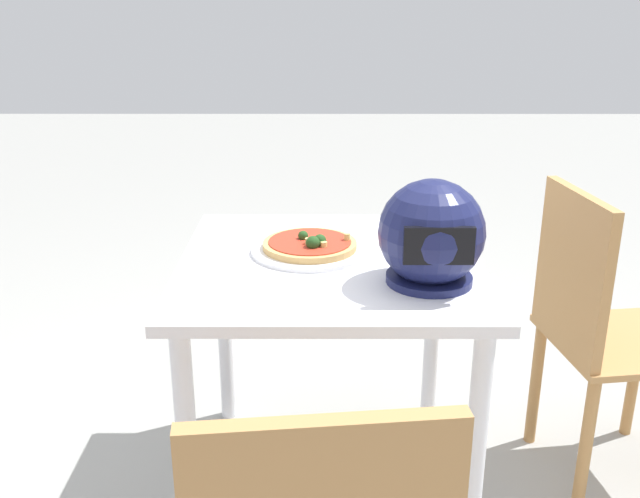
# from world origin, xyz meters

# --- Properties ---
(ground_plane) EXTENTS (14.00, 14.00, 0.00)m
(ground_plane) POSITION_xyz_m (0.00, 0.00, 0.00)
(ground_plane) COLOR #9E9E99
(dining_table) EXTENTS (0.82, 0.83, 0.72)m
(dining_table) POSITION_xyz_m (0.00, 0.00, 0.61)
(dining_table) COLOR white
(dining_table) RESTS_ON ground
(pizza_plate) EXTENTS (0.33, 0.33, 0.01)m
(pizza_plate) POSITION_xyz_m (0.06, -0.06, 0.73)
(pizza_plate) COLOR white
(pizza_plate) RESTS_ON dining_table
(pizza) EXTENTS (0.26, 0.26, 0.05)m
(pizza) POSITION_xyz_m (0.06, -0.06, 0.74)
(pizza) COLOR tan
(pizza) RESTS_ON pizza_plate
(motorcycle_helmet) EXTENTS (0.26, 0.26, 0.26)m
(motorcycle_helmet) POSITION_xyz_m (-0.25, 0.16, 0.85)
(motorcycle_helmet) COLOR #191E4C
(motorcycle_helmet) RESTS_ON dining_table
(chair_side) EXTENTS (0.45, 0.45, 0.90)m
(chair_side) POSITION_xyz_m (-0.77, -0.05, 0.51)
(chair_side) COLOR #B7844C
(chair_side) RESTS_ON ground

